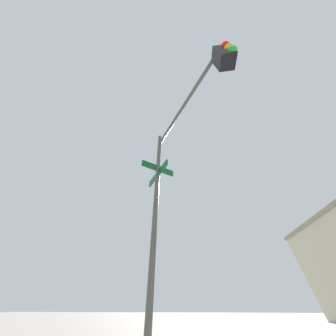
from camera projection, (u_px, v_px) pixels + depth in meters
The scene contains 1 object.
traffic_signal_near at pixel (183, 139), 3.41m from camera, with size 3.00×2.27×5.75m.
Camera 1 is at (-3.40, -5.94, 1.26)m, focal length 16.02 mm.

